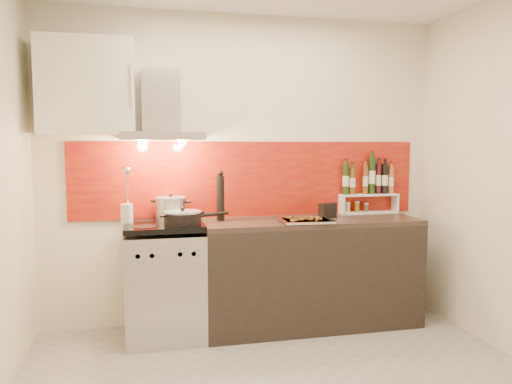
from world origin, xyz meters
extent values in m
cube|color=silver|center=(0.00, 1.40, 1.30)|extent=(3.40, 0.02, 2.60)
cube|color=maroon|center=(0.05, 1.39, 1.22)|extent=(3.00, 0.02, 0.64)
cube|color=#B7B7BA|center=(-0.70, 1.10, 0.42)|extent=(0.60, 0.60, 0.84)
cube|color=black|center=(-0.70, 0.81, 0.33)|extent=(0.50, 0.02, 0.40)
cube|color=#B7B7BA|center=(-0.70, 0.81, 0.72)|extent=(0.56, 0.02, 0.12)
cube|color=#FF190C|center=(-0.70, 0.81, 0.72)|extent=(0.10, 0.01, 0.04)
cube|color=black|center=(-0.70, 1.10, 0.89)|extent=(0.60, 0.60, 0.04)
cube|color=black|center=(0.50, 1.10, 0.43)|extent=(1.80, 0.60, 0.86)
cube|color=black|center=(0.50, 1.10, 0.88)|extent=(1.80, 0.60, 0.04)
cube|color=#B7B7BA|center=(-0.70, 1.15, 1.58)|extent=(0.62, 0.50, 0.06)
cube|color=#B7B7BA|center=(-0.70, 1.30, 1.86)|extent=(0.30, 0.18, 0.50)
sphere|color=#FFD18C|center=(-0.85, 1.15, 1.54)|extent=(0.07, 0.07, 0.07)
sphere|color=#FFD18C|center=(-0.55, 1.15, 1.54)|extent=(0.07, 0.07, 0.07)
cube|color=silver|center=(-1.25, 1.22, 1.95)|extent=(0.70, 0.35, 0.72)
cylinder|color=#B7B7BA|center=(-0.64, 1.26, 1.00)|extent=(0.25, 0.25, 0.17)
cylinder|color=#99999E|center=(-0.64, 1.26, 1.09)|extent=(0.25, 0.25, 0.01)
sphere|color=black|center=(-0.64, 1.26, 1.11)|extent=(0.03, 0.03, 0.03)
cylinder|color=black|center=(-0.56, 1.01, 0.95)|extent=(0.28, 0.28, 0.09)
cylinder|color=#99999E|center=(-0.56, 1.01, 1.00)|extent=(0.29, 0.29, 0.01)
sphere|color=black|center=(-0.56, 1.01, 1.03)|extent=(0.03, 0.03, 0.03)
cylinder|color=black|center=(-0.31, 1.12, 0.96)|extent=(0.26, 0.13, 0.03)
cylinder|color=silver|center=(-0.98, 1.18, 0.98)|extent=(0.09, 0.09, 0.16)
cylinder|color=silver|center=(-0.97, 1.18, 1.18)|extent=(0.01, 0.07, 0.29)
sphere|color=silver|center=(-0.97, 1.11, 1.32)|extent=(0.06, 0.06, 0.06)
cylinder|color=black|center=(-0.24, 1.19, 1.08)|extent=(0.06, 0.06, 0.36)
sphere|color=black|center=(-0.24, 1.19, 1.28)|extent=(0.05, 0.05, 0.05)
cube|color=white|center=(1.12, 1.33, 0.91)|extent=(0.54, 0.15, 0.01)
cube|color=white|center=(0.86, 1.33, 0.98)|extent=(0.01, 0.15, 0.15)
cube|color=white|center=(1.38, 1.33, 0.98)|extent=(0.02, 0.15, 0.15)
cube|color=white|center=(1.12, 1.33, 1.07)|extent=(0.54, 0.15, 0.02)
cylinder|color=#1D3311|center=(0.90, 1.33, 1.21)|extent=(0.06, 0.06, 0.27)
cylinder|color=#5E4010|center=(0.97, 1.33, 1.19)|extent=(0.05, 0.05, 0.23)
cylinder|color=brown|center=(1.09, 1.33, 1.20)|extent=(0.05, 0.05, 0.26)
cylinder|color=black|center=(1.15, 1.33, 1.24)|extent=(0.06, 0.06, 0.33)
cylinder|color=#411117|center=(1.22, 1.33, 1.21)|extent=(0.05, 0.05, 0.27)
cylinder|color=black|center=(1.28, 1.33, 1.21)|extent=(0.06, 0.06, 0.27)
cylinder|color=#936235|center=(1.34, 1.33, 1.19)|extent=(0.05, 0.05, 0.24)
cylinder|color=beige|center=(0.93, 1.33, 0.95)|extent=(0.04, 0.04, 0.08)
cylinder|color=#956918|center=(1.02, 1.33, 0.96)|extent=(0.04, 0.04, 0.08)
cylinder|color=brown|center=(1.10, 1.33, 0.95)|extent=(0.04, 0.04, 0.06)
cube|color=black|center=(0.66, 1.13, 0.96)|extent=(0.16, 0.11, 0.13)
cube|color=silver|center=(0.41, 0.95, 0.91)|extent=(0.41, 0.32, 0.01)
cube|color=silver|center=(0.41, 0.95, 0.92)|extent=(0.43, 0.34, 0.01)
cube|color=red|center=(0.41, 0.95, 0.92)|extent=(0.36, 0.28, 0.01)
cube|color=brown|center=(0.35, 0.92, 0.93)|extent=(0.05, 0.04, 0.01)
cube|color=brown|center=(0.42, 0.99, 0.93)|extent=(0.05, 0.04, 0.01)
cube|color=brown|center=(0.48, 1.00, 0.93)|extent=(0.03, 0.05, 0.01)
cube|color=brown|center=(0.30, 0.91, 0.93)|extent=(0.05, 0.05, 0.01)
cube|color=brown|center=(0.38, 0.94, 0.93)|extent=(0.05, 0.03, 0.01)
cube|color=brown|center=(0.50, 0.91, 0.93)|extent=(0.05, 0.04, 0.01)
cube|color=brown|center=(0.29, 1.03, 0.93)|extent=(0.05, 0.05, 0.01)
cube|color=brown|center=(0.51, 0.97, 0.93)|extent=(0.04, 0.05, 0.01)
cube|color=brown|center=(0.48, 0.88, 0.93)|extent=(0.04, 0.05, 0.01)
cube|color=brown|center=(0.27, 0.87, 0.93)|extent=(0.03, 0.05, 0.01)
cube|color=brown|center=(0.36, 1.01, 0.93)|extent=(0.05, 0.02, 0.01)
cube|color=brown|center=(0.41, 1.03, 0.93)|extent=(0.05, 0.03, 0.01)
cube|color=brown|center=(0.44, 0.93, 0.93)|extent=(0.05, 0.02, 0.01)
cube|color=brown|center=(0.43, 0.92, 0.93)|extent=(0.05, 0.04, 0.01)
cube|color=brown|center=(0.52, 0.99, 0.93)|extent=(0.05, 0.05, 0.01)
cube|color=brown|center=(0.48, 1.02, 0.93)|extent=(0.05, 0.05, 0.01)
camera|label=1|loc=(-0.85, -2.79, 1.52)|focal=35.00mm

